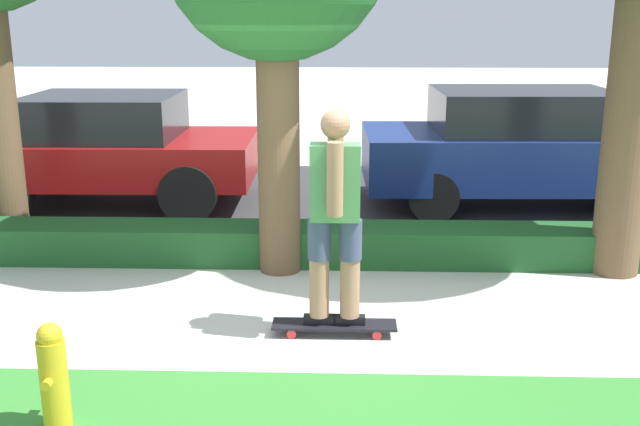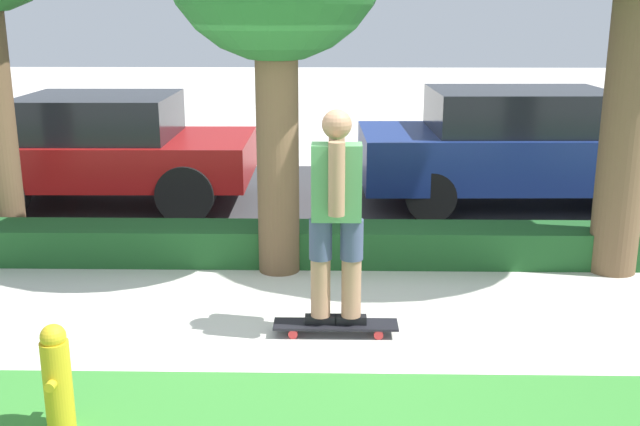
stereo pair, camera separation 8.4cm
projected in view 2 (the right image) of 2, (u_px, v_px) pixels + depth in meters
ground_plane at (307, 320)px, 6.55m from camera, size 60.00×60.00×0.00m
street_asphalt at (318, 202)px, 10.60m from camera, size 14.09×5.00×0.01m
hedge_row at (313, 244)px, 8.04m from camera, size 14.09×0.60×0.39m
skateboard at (336, 325)px, 6.25m from camera, size 1.04×0.24×0.10m
skater_person at (336, 213)px, 5.99m from camera, size 0.51×0.46×1.79m
parked_car_front at (108, 148)px, 10.26m from camera, size 3.88×2.06×1.52m
parked_car_middle at (524, 146)px, 10.26m from camera, size 4.57×2.03×1.59m
fire_hydrant at (57, 377)px, 4.76m from camera, size 0.18×0.29×0.73m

